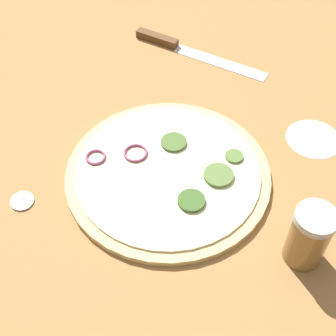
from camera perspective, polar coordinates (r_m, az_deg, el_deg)
ground_plane at (r=0.82m, az=0.00°, el=-0.98°), size 3.00×3.00×0.00m
pizza at (r=0.82m, az=0.05°, el=-0.61°), size 0.36×0.36×0.02m
knife at (r=1.10m, az=1.07°, el=14.66°), size 0.14×0.31×0.02m
spice_jar at (r=0.72m, az=16.79°, el=-7.98°), size 0.06×0.06×0.11m
loose_cap at (r=0.82m, az=-17.37°, el=-3.81°), size 0.04×0.04×0.01m
flour_patch at (r=0.92m, az=17.32°, el=3.43°), size 0.10×0.10×0.00m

